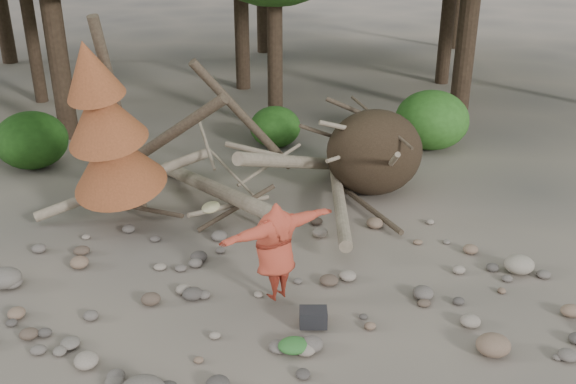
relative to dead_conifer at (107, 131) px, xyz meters
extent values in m
plane|color=#514C44|center=(3.12, -3.37, -2.11)|extent=(120.00, 120.00, 0.00)
ellipsoid|color=#332619|center=(5.72, 0.93, -1.12)|extent=(2.20, 1.87, 1.98)
cylinder|color=gray|center=(2.12, 0.33, -1.56)|extent=(2.61, 5.11, 1.08)
cylinder|color=gray|center=(3.92, 0.83, -1.21)|extent=(3.18, 3.71, 1.90)
cylinder|color=brown|center=(0.92, 1.23, -0.71)|extent=(3.08, 1.91, 2.49)
cylinder|color=gray|center=(4.72, 0.13, -1.76)|extent=(1.13, 4.98, 0.43)
cylinder|color=brown|center=(2.82, 1.43, -0.31)|extent=(2.39, 1.03, 2.89)
cylinder|color=gray|center=(0.12, 0.63, -1.41)|extent=(3.71, 0.86, 1.20)
cylinder|color=#4C3F30|center=(0.62, 0.13, -1.81)|extent=(1.52, 1.70, 0.49)
cylinder|color=gray|center=(3.32, 1.03, -1.31)|extent=(1.57, 0.85, 0.69)
cylinder|color=#4C3F30|center=(4.92, 1.53, -0.91)|extent=(1.92, 1.25, 1.10)
cylinder|color=gray|center=(1.92, 0.83, -0.61)|extent=(0.37, 1.42, 0.85)
cylinder|color=#4C3F30|center=(5.32, -0.17, -1.96)|extent=(0.79, 2.54, 0.12)
cylinder|color=gray|center=(2.32, -0.27, -1.66)|extent=(1.78, 1.11, 0.29)
cylinder|color=#4C3F30|center=(0.22, 0.43, 0.09)|extent=(0.67, 1.13, 4.35)
cone|color=brown|center=(0.06, 0.12, -0.61)|extent=(2.06, 2.13, 1.86)
cone|color=brown|center=(-0.05, -0.09, 0.39)|extent=(1.71, 1.78, 1.65)
cone|color=brown|center=(-0.14, -0.28, 1.29)|extent=(1.23, 1.30, 1.41)
cylinder|color=#38281C|center=(4.12, 5.83, 1.46)|extent=(0.44, 0.44, 7.14)
ellipsoid|color=#1E4A13|center=(-2.38, 3.83, -1.39)|extent=(1.80, 1.80, 1.44)
ellipsoid|color=#295E1B|center=(3.92, 4.43, -1.55)|extent=(1.40, 1.40, 1.12)
ellipsoid|color=#337022|center=(8.12, 3.63, -1.31)|extent=(2.00, 2.00, 1.60)
imported|color=#AD3A27|center=(2.87, -3.19, -1.16)|extent=(2.18, 1.46, 1.74)
cylinder|color=#93895D|center=(1.84, -3.68, -0.07)|extent=(0.34, 0.35, 0.12)
cube|color=black|center=(3.34, -4.07, -1.97)|extent=(0.47, 0.35, 0.29)
ellipsoid|color=#2B6327|center=(2.93, -4.63, -2.02)|extent=(0.47, 0.40, 0.18)
ellipsoid|color=#C55821|center=(3.37, -3.87, -2.05)|extent=(0.33, 0.27, 0.12)
ellipsoid|color=brown|center=(5.86, -5.11, -1.96)|extent=(0.52, 0.47, 0.31)
ellipsoid|color=gray|center=(7.36, -2.99, -1.95)|extent=(0.54, 0.49, 0.33)
ellipsoid|color=#655E55|center=(-1.76, -2.04, -1.94)|extent=(0.58, 0.52, 0.35)
camera|label=1|loc=(1.64, -12.30, 3.99)|focal=40.00mm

